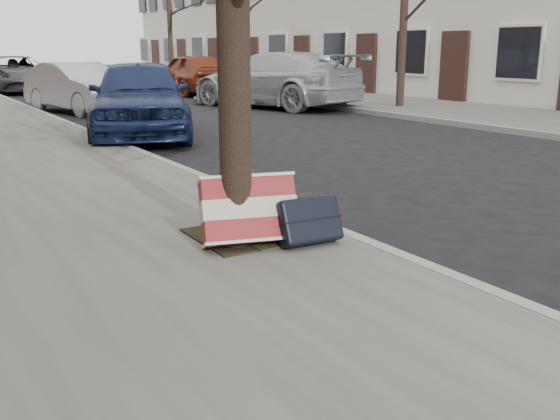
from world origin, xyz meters
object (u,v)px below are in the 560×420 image
suitcase_red (249,210)px  car_near_front (140,97)px  suitcase_navy (309,220)px  car_near_mid (80,88)px

suitcase_red → car_near_front: (1.73, 7.28, 0.33)m
suitcase_navy → car_near_mid: bearing=87.3°
suitcase_navy → car_near_front: size_ratio=0.12×
car_near_front → car_near_mid: bearing=107.7°
suitcase_navy → car_near_front: bearing=84.2°
car_near_front → car_near_mid: 5.10m
suitcase_red → car_near_mid: bearing=97.7°
suitcase_navy → car_near_front: (1.32, 7.52, 0.41)m
car_near_front → car_near_mid: (0.21, 5.10, -0.10)m
suitcase_red → car_near_front: bearing=93.2°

